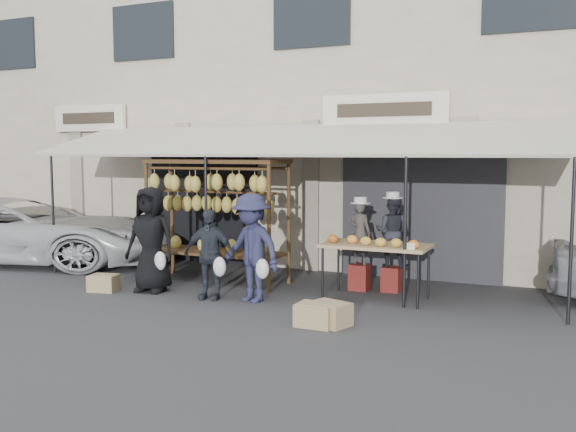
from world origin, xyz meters
name	(u,v)px	position (x,y,z in m)	size (l,w,h in m)	color
ground_plane	(223,308)	(0.00, 0.00, 0.00)	(90.00, 90.00, 0.00)	#2D2D30
shophouse	(359,98)	(0.00, 6.50, 3.65)	(24.00, 6.15, 7.30)	beige
awning	(286,141)	(0.01, 2.28, 2.57)	(10.00, 2.35, 2.92)	beige
banana_rack	(215,196)	(-1.09, 1.61, 1.57)	(2.60, 0.90, 2.24)	#472E17
produce_table	(375,246)	(1.95, 1.47, 0.87)	(1.70, 0.90, 1.04)	tan
vendor_left	(360,233)	(1.48, 2.10, 0.99)	(0.40, 0.26, 1.08)	#413A37
vendor_right	(392,232)	(2.02, 2.20, 1.03)	(0.59, 0.46, 1.21)	#25262F
customer_left	(151,239)	(-1.70, 0.51, 0.90)	(0.88, 0.57, 1.79)	black
customer_mid	(209,254)	(-0.51, 0.44, 0.73)	(0.86, 0.36, 1.46)	#272D37
customer_right	(251,248)	(0.19, 0.56, 0.86)	(1.11, 0.64, 1.72)	#252746
stool_left	(360,277)	(1.48, 2.10, 0.22)	(0.32, 0.32, 0.45)	maroon
stool_right	(391,279)	(2.02, 2.20, 0.21)	(0.30, 0.30, 0.42)	maroon
crate_near_a	(316,315)	(1.67, -0.37, 0.15)	(0.52, 0.39, 0.31)	tan
crate_near_b	(330,314)	(1.83, -0.26, 0.16)	(0.53, 0.40, 0.32)	tan
crate_far	(104,283)	(-2.46, 0.19, 0.14)	(0.46, 0.35, 0.28)	tan
van	(9,214)	(-6.26, 1.66, 1.04)	(2.31, 5.00, 2.09)	silver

